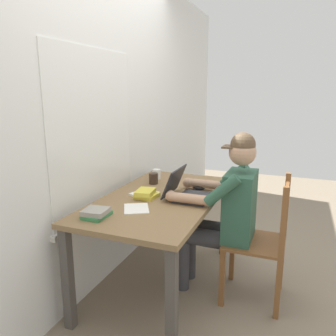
# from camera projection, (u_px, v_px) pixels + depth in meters

# --- Properties ---
(ground_plane) EXTENTS (8.00, 8.00, 0.00)m
(ground_plane) POSITION_uv_depth(u_px,v_px,m) (161.00, 283.00, 2.70)
(ground_plane) COLOR gray
(back_wall) EXTENTS (6.00, 0.08, 2.60)m
(back_wall) POSITION_uv_depth(u_px,v_px,m) (102.00, 120.00, 2.57)
(back_wall) COLOR silver
(back_wall) RESTS_ON ground
(desk) EXTENTS (1.48, 0.81, 0.73)m
(desk) POSITION_uv_depth(u_px,v_px,m) (161.00, 207.00, 2.55)
(desk) COLOR olive
(desk) RESTS_ON ground
(seated_person) EXTENTS (0.50, 0.60, 1.24)m
(seated_person) POSITION_uv_depth(u_px,v_px,m) (225.00, 207.00, 2.45)
(seated_person) COLOR #2D5642
(seated_person) RESTS_ON ground
(wooden_chair) EXTENTS (0.42, 0.42, 0.93)m
(wooden_chair) POSITION_uv_depth(u_px,v_px,m) (263.00, 242.00, 2.40)
(wooden_chair) COLOR brown
(wooden_chair) RESTS_ON ground
(laptop) EXTENTS (0.33, 0.32, 0.22)m
(laptop) POSITION_uv_depth(u_px,v_px,m) (186.00, 191.00, 2.49)
(laptop) COLOR #232328
(laptop) RESTS_ON desk
(computer_mouse) EXTENTS (0.06, 0.10, 0.03)m
(computer_mouse) POSITION_uv_depth(u_px,v_px,m) (199.00, 188.00, 2.70)
(computer_mouse) COLOR black
(computer_mouse) RESTS_ON desk
(coffee_mug_white) EXTENTS (0.11, 0.08, 0.09)m
(coffee_mug_white) POSITION_uv_depth(u_px,v_px,m) (157.00, 174.00, 3.02)
(coffee_mug_white) COLOR white
(coffee_mug_white) RESTS_ON desk
(coffee_mug_dark) EXTENTS (0.12, 0.08, 0.09)m
(coffee_mug_dark) POSITION_uv_depth(u_px,v_px,m) (154.00, 178.00, 2.86)
(coffee_mug_dark) COLOR #38281E
(coffee_mug_dark) RESTS_ON desk
(book_stack_main) EXTENTS (0.18, 0.16, 0.05)m
(book_stack_main) POSITION_uv_depth(u_px,v_px,m) (96.00, 213.00, 2.11)
(book_stack_main) COLOR #38844C
(book_stack_main) RESTS_ON desk
(book_stack_side) EXTENTS (0.19, 0.16, 0.06)m
(book_stack_side) POSITION_uv_depth(u_px,v_px,m) (146.00, 194.00, 2.49)
(book_stack_side) COLOR gold
(book_stack_side) RESTS_ON desk
(paper_pile_near_laptop) EXTENTS (0.23, 0.21, 0.02)m
(paper_pile_near_laptop) POSITION_uv_depth(u_px,v_px,m) (145.00, 194.00, 2.57)
(paper_pile_near_laptop) COLOR white
(paper_pile_near_laptop) RESTS_ON desk
(paper_pile_back_corner) EXTENTS (0.26, 0.24, 0.01)m
(paper_pile_back_corner) POSITION_uv_depth(u_px,v_px,m) (136.00, 208.00, 2.26)
(paper_pile_back_corner) COLOR white
(paper_pile_back_corner) RESTS_ON desk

